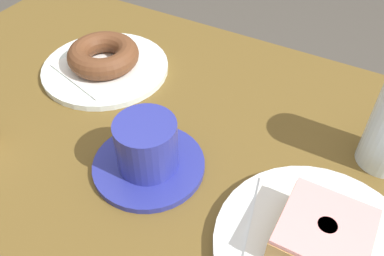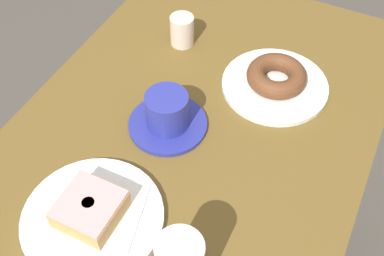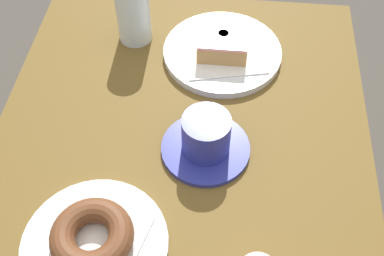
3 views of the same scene
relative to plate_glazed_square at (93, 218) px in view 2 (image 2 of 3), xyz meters
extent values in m
cube|color=brown|center=(0.28, -0.06, -0.03)|extent=(0.94, 0.66, 0.05)
cylinder|color=brown|center=(0.66, -0.30, -0.38)|extent=(0.07, 0.07, 0.65)
cylinder|color=brown|center=(0.66, 0.18, -0.38)|extent=(0.07, 0.07, 0.65)
cylinder|color=silver|center=(0.00, 0.00, 0.00)|extent=(0.23, 0.23, 0.02)
cube|color=white|center=(0.00, 0.00, 0.01)|extent=(0.19, 0.19, 0.00)
cube|color=tan|center=(0.00, 0.00, 0.03)|extent=(0.09, 0.09, 0.03)
cube|color=pink|center=(0.00, 0.00, 0.05)|extent=(0.09, 0.09, 0.01)
cylinder|color=tan|center=(0.00, 0.00, 0.05)|extent=(0.02, 0.02, 0.00)
cylinder|color=white|center=(0.42, -0.16, 0.00)|extent=(0.22, 0.22, 0.01)
cube|color=white|center=(0.42, -0.16, 0.00)|extent=(0.17, 0.17, 0.00)
torus|color=brown|center=(0.42, -0.16, 0.02)|extent=(0.12, 0.12, 0.04)
cylinder|color=navy|center=(0.23, -0.01, 0.00)|extent=(0.15, 0.15, 0.01)
cylinder|color=#2B3295|center=(0.23, -0.01, 0.04)|extent=(0.08, 0.08, 0.07)
cylinder|color=black|center=(0.23, -0.01, 0.07)|extent=(0.07, 0.07, 0.00)
cylinder|color=beige|center=(0.47, 0.07, 0.03)|extent=(0.05, 0.05, 0.07)
camera|label=1|loc=(0.01, 0.27, 0.41)|focal=37.62mm
camera|label=2|loc=(-0.28, -0.32, 0.70)|focal=45.04mm
camera|label=3|loc=(0.71, 0.01, 0.67)|focal=45.28mm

